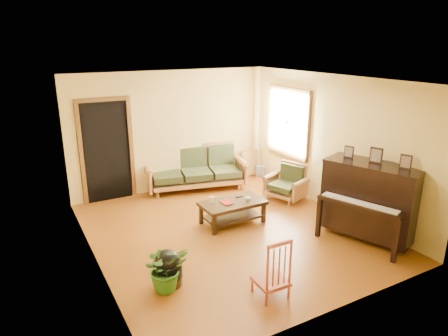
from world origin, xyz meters
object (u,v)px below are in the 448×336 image
sofa (196,168)px  armchair (286,182)px  coffee_table (232,212)px  ceramic_crock (260,171)px  piano (369,202)px  footstool (168,272)px  red_chair (271,267)px  potted_plant (166,267)px

sofa → armchair: size_ratio=2.93×
coffee_table → armchair: (1.54, 0.46, 0.17)m
ceramic_crock → coffee_table: bearing=-134.5°
piano → ceramic_crock: size_ratio=5.66×
ceramic_crock → footstool: bearing=-138.8°
sofa → piano: (1.50, -3.53, 0.18)m
coffee_table → armchair: 1.62m
sofa → piano: bearing=-54.1°
armchair → red_chair: bearing=-150.8°
coffee_table → footstool: 2.14m
armchair → piano: size_ratio=0.51×
coffee_table → footstool: size_ratio=2.89×
piano → red_chair: piano is taller
piano → potted_plant: (-3.48, 0.24, -0.32)m
coffee_table → red_chair: size_ratio=1.36×
red_chair → potted_plant: red_chair is taller
armchair → red_chair: (-2.20, -2.58, 0.05)m
ceramic_crock → potted_plant: (-3.71, -3.30, 0.20)m
sofa → ceramic_crock: bearing=13.3°
coffee_table → red_chair: 2.23m
sofa → footstool: bearing=-108.1°
sofa → potted_plant: (-1.98, -3.29, -0.14)m
footstool → potted_plant: (-0.06, -0.10, 0.14)m
sofa → coffee_table: sofa is taller
armchair → red_chair: 3.39m
armchair → sofa: bearing=112.0°
sofa → piano: piano is taller
footstool → ceramic_crock: (3.66, 3.20, -0.06)m
sofa → footstool: sofa is taller
piano → ceramic_crock: (0.24, 3.54, -0.52)m
sofa → red_chair: size_ratio=2.59×
piano → ceramic_crock: 3.59m
ceramic_crock → potted_plant: potted_plant is taller
coffee_table → ceramic_crock: coffee_table is taller
armchair → piano: 2.07m
piano → potted_plant: 3.50m
red_chair → ceramic_crock: (2.58, 4.08, -0.29)m
red_chair → potted_plant: bearing=147.4°
armchair → coffee_table: bearing=176.1°
ceramic_crock → potted_plant: 4.97m
piano → footstool: bearing=154.6°
footstool → armchair: bearing=27.5°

